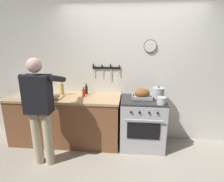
{
  "coord_description": "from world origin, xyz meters",
  "views": [
    {
      "loc": [
        -0.03,
        -2.06,
        1.9
      ],
      "look_at": [
        -0.31,
        0.85,
        1.07
      ],
      "focal_mm": 29.39,
      "sensor_mm": 36.0,
      "label": 1
    }
  ],
  "objects_px": {
    "stock_pot": "(158,93)",
    "saucepan": "(162,101)",
    "roasting_pan": "(142,94)",
    "person_cook": "(40,106)",
    "bottle_hot_sauce": "(84,93)",
    "cutting_board": "(52,97)",
    "bottle_cooking_oil": "(62,89)",
    "bottle_vinegar": "(51,90)",
    "bottle_soy_sauce": "(86,90)",
    "stove": "(142,123)"
  },
  "relations": [
    {
      "from": "bottle_hot_sauce",
      "to": "roasting_pan",
      "type": "bearing_deg",
      "value": -2.42
    },
    {
      "from": "stock_pot",
      "to": "bottle_vinegar",
      "type": "xyz_separation_m",
      "value": [
        -1.95,
        -0.03,
        0.01
      ]
    },
    {
      "from": "cutting_board",
      "to": "bottle_soy_sauce",
      "type": "relative_size",
      "value": 1.77
    },
    {
      "from": "cutting_board",
      "to": "bottle_soy_sauce",
      "type": "xyz_separation_m",
      "value": [
        0.55,
        0.27,
        0.07
      ]
    },
    {
      "from": "stock_pot",
      "to": "stove",
      "type": "bearing_deg",
      "value": -156.36
    },
    {
      "from": "roasting_pan",
      "to": "bottle_vinegar",
      "type": "height_order",
      "value": "bottle_vinegar"
    },
    {
      "from": "stove",
      "to": "saucepan",
      "type": "relative_size",
      "value": 5.95
    },
    {
      "from": "stock_pot",
      "to": "saucepan",
      "type": "height_order",
      "value": "stock_pot"
    },
    {
      "from": "person_cook",
      "to": "roasting_pan",
      "type": "distance_m",
      "value": 1.66
    },
    {
      "from": "person_cook",
      "to": "bottle_vinegar",
      "type": "bearing_deg",
      "value": -2.66
    },
    {
      "from": "roasting_pan",
      "to": "cutting_board",
      "type": "xyz_separation_m",
      "value": [
        -1.58,
        -0.08,
        -0.08
      ]
    },
    {
      "from": "roasting_pan",
      "to": "person_cook",
      "type": "bearing_deg",
      "value": -157.09
    },
    {
      "from": "bottle_cooking_oil",
      "to": "bottle_vinegar",
      "type": "bearing_deg",
      "value": -174.38
    },
    {
      "from": "stove",
      "to": "bottle_vinegar",
      "type": "relative_size",
      "value": 3.68
    },
    {
      "from": "bottle_cooking_oil",
      "to": "cutting_board",
      "type": "bearing_deg",
      "value": -126.21
    },
    {
      "from": "person_cook",
      "to": "cutting_board",
      "type": "bearing_deg",
      "value": -7.95
    },
    {
      "from": "stove",
      "to": "roasting_pan",
      "type": "relative_size",
      "value": 2.56
    },
    {
      "from": "bottle_cooking_oil",
      "to": "person_cook",
      "type": "bearing_deg",
      "value": -95.81
    },
    {
      "from": "stove",
      "to": "bottle_hot_sauce",
      "type": "distance_m",
      "value": 1.19
    },
    {
      "from": "person_cook",
      "to": "bottle_vinegar",
      "type": "relative_size",
      "value": 6.79
    },
    {
      "from": "stove",
      "to": "person_cook",
      "type": "xyz_separation_m",
      "value": [
        -1.56,
        -0.63,
        0.5
      ]
    },
    {
      "from": "bottle_hot_sauce",
      "to": "person_cook",
      "type": "bearing_deg",
      "value": -125.25
    },
    {
      "from": "stock_pot",
      "to": "bottle_soy_sauce",
      "type": "xyz_separation_m",
      "value": [
        -1.32,
        0.09,
        -0.01
      ]
    },
    {
      "from": "person_cook",
      "to": "bottle_vinegar",
      "type": "distance_m",
      "value": 0.73
    },
    {
      "from": "roasting_pan",
      "to": "bottle_vinegar",
      "type": "xyz_separation_m",
      "value": [
        -1.66,
        0.07,
        0.02
      ]
    },
    {
      "from": "roasting_pan",
      "to": "stock_pot",
      "type": "bearing_deg",
      "value": 18.83
    },
    {
      "from": "bottle_cooking_oil",
      "to": "bottle_soy_sauce",
      "type": "xyz_separation_m",
      "value": [
        0.43,
        0.1,
        -0.03
      ]
    },
    {
      "from": "bottle_hot_sauce",
      "to": "bottle_soy_sauce",
      "type": "distance_m",
      "value": 0.15
    },
    {
      "from": "cutting_board",
      "to": "bottle_hot_sauce",
      "type": "height_order",
      "value": "bottle_hot_sauce"
    },
    {
      "from": "stove",
      "to": "person_cook",
      "type": "relative_size",
      "value": 0.54
    },
    {
      "from": "stock_pot",
      "to": "bottle_hot_sauce",
      "type": "bearing_deg",
      "value": -177.66
    },
    {
      "from": "stove",
      "to": "bottle_soy_sauce",
      "type": "distance_m",
      "value": 1.2
    },
    {
      "from": "person_cook",
      "to": "stock_pot",
      "type": "distance_m",
      "value": 1.97
    },
    {
      "from": "bottle_cooking_oil",
      "to": "bottle_vinegar",
      "type": "distance_m",
      "value": 0.2
    },
    {
      "from": "stock_pot",
      "to": "saucepan",
      "type": "distance_m",
      "value": 0.35
    },
    {
      "from": "cutting_board",
      "to": "bottle_soy_sauce",
      "type": "height_order",
      "value": "bottle_soy_sauce"
    },
    {
      "from": "stock_pot",
      "to": "bottle_cooking_oil",
      "type": "xyz_separation_m",
      "value": [
        -1.75,
        -0.01,
        0.03
      ]
    },
    {
      "from": "roasting_pan",
      "to": "bottle_hot_sauce",
      "type": "height_order",
      "value": "roasting_pan"
    },
    {
      "from": "bottle_hot_sauce",
      "to": "bottle_vinegar",
      "type": "relative_size",
      "value": 0.72
    },
    {
      "from": "person_cook",
      "to": "stock_pot",
      "type": "bearing_deg",
      "value": -80.57
    },
    {
      "from": "cutting_board",
      "to": "bottle_soy_sauce",
      "type": "distance_m",
      "value": 0.62
    },
    {
      "from": "roasting_pan",
      "to": "saucepan",
      "type": "relative_size",
      "value": 2.33
    },
    {
      "from": "bottle_soy_sauce",
      "to": "cutting_board",
      "type": "bearing_deg",
      "value": -153.87
    },
    {
      "from": "saucepan",
      "to": "bottle_cooking_oil",
      "type": "distance_m",
      "value": 1.78
    },
    {
      "from": "roasting_pan",
      "to": "saucepan",
      "type": "xyz_separation_m",
      "value": [
        0.29,
        -0.25,
        -0.03
      ]
    },
    {
      "from": "cutting_board",
      "to": "bottle_hot_sauce",
      "type": "relative_size",
      "value": 2.06
    },
    {
      "from": "person_cook",
      "to": "bottle_cooking_oil",
      "type": "distance_m",
      "value": 0.74
    },
    {
      "from": "saucepan",
      "to": "bottle_soy_sauce",
      "type": "height_order",
      "value": "bottle_soy_sauce"
    },
    {
      "from": "bottle_soy_sauce",
      "to": "bottle_hot_sauce",
      "type": "bearing_deg",
      "value": -96.41
    },
    {
      "from": "cutting_board",
      "to": "bottle_cooking_oil",
      "type": "relative_size",
      "value": 1.29
    }
  ]
}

